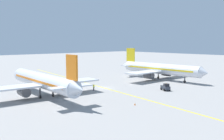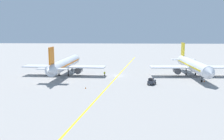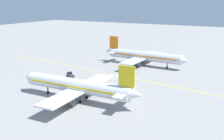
{
  "view_description": "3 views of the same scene",
  "coord_description": "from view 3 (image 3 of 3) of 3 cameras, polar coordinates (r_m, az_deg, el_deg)",
  "views": [
    {
      "loc": [
        -46.94,
        -56.76,
        13.17
      ],
      "look_at": [
        3.93,
        0.93,
        4.76
      ],
      "focal_mm": 42.0,
      "sensor_mm": 36.0,
      "label": 1
    },
    {
      "loc": [
        1.94,
        -87.87,
        15.75
      ],
      "look_at": [
        -1.82,
        -4.83,
        2.71
      ],
      "focal_mm": 42.0,
      "sensor_mm": 36.0,
      "label": 2
    },
    {
      "loc": [
        76.72,
        38.14,
        24.88
      ],
      "look_at": [
        2.88,
        -2.11,
        2.6
      ],
      "focal_mm": 42.0,
      "sensor_mm": 36.0,
      "label": 3
    }
  ],
  "objects": [
    {
      "name": "airplane_adjacent_stand",
      "position": [
        67.71,
        -7.42,
        -3.51
      ],
      "size": [
        28.14,
        35.48,
        10.6
      ],
      "color": "silver",
      "rests_on": "ground"
    },
    {
      "name": "traffic_cone_by_wingtip",
      "position": [
        73.39,
        -13.86,
        -5.2
      ],
      "size": [
        0.32,
        0.32,
        0.55
      ],
      "primitive_type": "cone",
      "color": "orange",
      "rests_on": "ground"
    },
    {
      "name": "apron_yellow_centreline",
      "position": [
        89.21,
        2.07,
        -1.36
      ],
      "size": [
        16.68,
        118.94,
        0.01
      ],
      "primitive_type": "cube",
      "rotation": [
        0.0,
        0.0,
        -0.14
      ],
      "color": "yellow",
      "rests_on": "ground"
    },
    {
      "name": "airplane_at_gate",
      "position": [
        104.46,
        6.8,
        3.04
      ],
      "size": [
        28.23,
        35.52,
        10.6
      ],
      "color": "silver",
      "rests_on": "ground"
    },
    {
      "name": "baggage_tug_dark",
      "position": [
        88.11,
        -9.09,
        -1.14
      ],
      "size": [
        2.75,
        3.35,
        2.11
      ],
      "color": "#333842",
      "rests_on": "ground"
    },
    {
      "name": "ground_plane",
      "position": [
        89.21,
        2.07,
        -1.36
      ],
      "size": [
        400.0,
        400.0,
        0.0
      ],
      "primitive_type": "plane",
      "color": "gray"
    },
    {
      "name": "traffic_cone_near_nose",
      "position": [
        105.81,
        -5.65,
        1.32
      ],
      "size": [
        0.32,
        0.32,
        0.55
      ],
      "primitive_type": "cone",
      "color": "orange",
      "rests_on": "ground"
    },
    {
      "name": "ground_crew_worker",
      "position": [
        93.37,
        2.67,
        -0.05
      ],
      "size": [
        0.56,
        0.3,
        1.68
      ],
      "color": "#23232D",
      "rests_on": "ground"
    },
    {
      "name": "traffic_cone_mid_apron",
      "position": [
        91.78,
        5.62,
        -0.79
      ],
      "size": [
        0.32,
        0.32,
        0.55
      ],
      "primitive_type": "cone",
      "color": "orange",
      "rests_on": "ground"
    }
  ]
}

